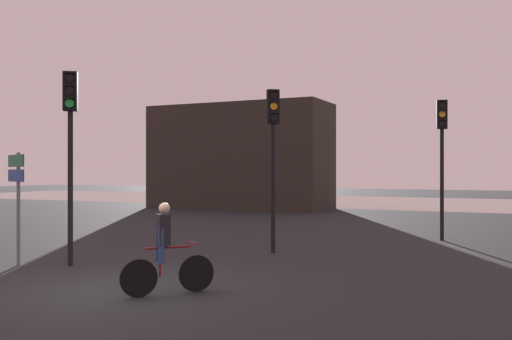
% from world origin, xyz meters
% --- Properties ---
extents(ground_plane, '(120.00, 120.00, 0.00)m').
position_xyz_m(ground_plane, '(0.00, 0.00, 0.00)').
color(ground_plane, black).
extents(water_strip, '(80.00, 16.00, 0.01)m').
position_xyz_m(water_strip, '(0.00, 31.30, 0.00)').
color(water_strip, gray).
rests_on(water_strip, ground).
extents(distant_building, '(10.41, 4.00, 5.99)m').
position_xyz_m(distant_building, '(-8.25, 21.30, 3.00)').
color(distant_building, '#2D2823').
rests_on(distant_building, ground).
extents(traffic_light_center, '(0.40, 0.42, 4.33)m').
position_xyz_m(traffic_light_center, '(0.74, 5.55, 3.02)').
color(traffic_light_center, black).
rests_on(traffic_light_center, ground).
extents(traffic_light_near_left, '(0.40, 0.42, 4.46)m').
position_xyz_m(traffic_light_near_left, '(-2.66, 1.70, 3.10)').
color(traffic_light_near_left, black).
rests_on(traffic_light_near_left, ground).
extents(traffic_light_far_right, '(0.36, 0.38, 4.39)m').
position_xyz_m(traffic_light_far_right, '(4.44, 10.28, 3.05)').
color(traffic_light_far_right, black).
rests_on(traffic_light_far_right, ground).
extents(direction_sign_post, '(1.01, 0.50, 2.60)m').
position_xyz_m(direction_sign_post, '(-3.76, 1.17, 1.79)').
color(direction_sign_post, slate).
rests_on(direction_sign_post, ground).
extents(cyclist, '(1.09, 1.36, 1.62)m').
position_xyz_m(cyclist, '(1.07, 0.05, 0.82)').
color(cyclist, black).
rests_on(cyclist, ground).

